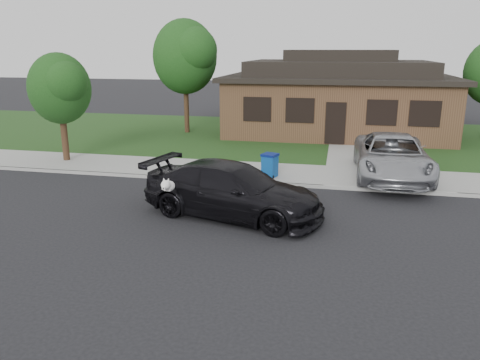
# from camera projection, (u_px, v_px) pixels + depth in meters

# --- Properties ---
(ground) EXTENTS (120.00, 120.00, 0.00)m
(ground) POSITION_uv_depth(u_px,v_px,m) (194.00, 213.00, 14.28)
(ground) COLOR black
(ground) RESTS_ON ground
(sidewalk) EXTENTS (60.00, 3.00, 0.12)m
(sidewalk) POSITION_uv_depth(u_px,v_px,m) (231.00, 171.00, 18.97)
(sidewalk) COLOR gray
(sidewalk) RESTS_ON ground
(curb) EXTENTS (60.00, 0.12, 0.12)m
(curb) POSITION_uv_depth(u_px,v_px,m) (222.00, 181.00, 17.56)
(curb) COLOR gray
(curb) RESTS_ON ground
(lawn) EXTENTS (60.00, 13.00, 0.13)m
(lawn) POSITION_uv_depth(u_px,v_px,m) (263.00, 136.00, 26.50)
(lawn) COLOR #193814
(lawn) RESTS_ON ground
(driveway) EXTENTS (4.50, 13.00, 0.14)m
(driveway) POSITION_uv_depth(u_px,v_px,m) (376.00, 152.00, 22.47)
(driveway) COLOR gray
(driveway) RESTS_ON ground
(sedan) EXTENTS (5.88, 3.53, 1.59)m
(sedan) POSITION_uv_depth(u_px,v_px,m) (233.00, 190.00, 13.87)
(sedan) COLOR black
(sedan) RESTS_ON ground
(minivan) EXTENTS (2.69, 5.74, 1.59)m
(minivan) POSITION_uv_depth(u_px,v_px,m) (392.00, 156.00, 17.63)
(minivan) COLOR #A4A5AB
(minivan) RESTS_ON driveway
(recycling_bin) EXTENTS (0.69, 0.69, 0.90)m
(recycling_bin) POSITION_uv_depth(u_px,v_px,m) (270.00, 165.00, 17.79)
(recycling_bin) COLOR navy
(recycling_bin) RESTS_ON sidewalk
(house) EXTENTS (12.60, 8.60, 4.65)m
(house) POSITION_uv_depth(u_px,v_px,m) (337.00, 97.00, 27.01)
(house) COLOR #422B1C
(house) RESTS_ON ground
(tree_0) EXTENTS (3.78, 3.60, 6.34)m
(tree_0) POSITION_uv_depth(u_px,v_px,m) (187.00, 55.00, 26.05)
(tree_0) COLOR #332114
(tree_0) RESTS_ON ground
(tree_2) EXTENTS (2.73, 2.60, 4.59)m
(tree_2) POSITION_uv_depth(u_px,v_px,m) (61.00, 88.00, 19.69)
(tree_2) COLOR #332114
(tree_2) RESTS_ON ground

